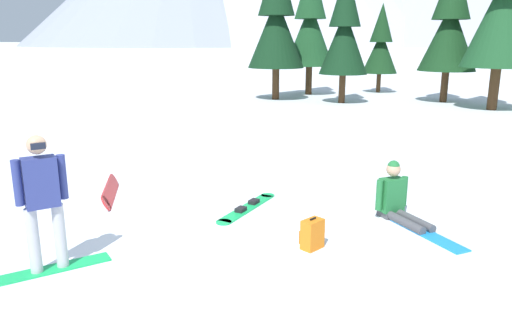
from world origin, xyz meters
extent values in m
plane|color=white|center=(0.00, 0.00, 0.00)|extent=(800.00, 800.00, 0.00)
cube|color=#19B259|center=(-1.20, -1.16, 0.01)|extent=(1.31, 1.25, 0.02)
cylinder|color=#B7B7BC|center=(-1.09, -1.05, 0.46)|extent=(0.15, 0.15, 0.87)
cylinder|color=#B7B7BC|center=(-1.32, -1.27, 0.46)|extent=(0.15, 0.15, 0.87)
cube|color=navy|center=(-1.20, -1.16, 1.21)|extent=(0.46, 0.45, 0.64)
cylinder|color=navy|center=(-1.01, -0.98, 1.24)|extent=(0.11, 0.11, 0.58)
cylinder|color=navy|center=(-1.39, -1.34, 1.24)|extent=(0.11, 0.11, 0.58)
sphere|color=tan|center=(-1.20, -1.16, 1.69)|extent=(0.24, 0.24, 0.24)
cube|color=black|center=(-1.11, -1.26, 1.70)|extent=(0.15, 0.15, 0.08)
cube|color=#4C4C51|center=(3.31, 1.81, 0.05)|extent=(0.46, 0.44, 0.10)
cylinder|color=#4C4C51|center=(3.68, 1.45, 0.07)|extent=(0.57, 0.74, 0.14)
cylinder|color=#4C4C51|center=(3.52, 1.34, 0.07)|extent=(0.57, 0.74, 0.14)
cube|color=#1E8CD8|center=(3.83, 1.07, 0.01)|extent=(1.06, 1.35, 0.02)
cube|color=#237238|center=(3.31, 1.81, 0.39)|extent=(0.47, 0.43, 0.57)
cylinder|color=#237238|center=(3.52, 1.95, 0.41)|extent=(0.11, 0.11, 0.52)
cylinder|color=#237238|center=(3.10, 1.66, 0.41)|extent=(0.11, 0.11, 0.52)
sphere|color=tan|center=(3.31, 1.81, 0.83)|extent=(0.24, 0.24, 0.24)
sphere|color=#237238|center=(3.31, 1.81, 0.88)|extent=(0.20, 0.20, 0.20)
cube|color=#19B259|center=(0.82, 1.69, 0.01)|extent=(0.71, 1.60, 0.02)
cylinder|color=#19B259|center=(1.06, 2.45, 0.01)|extent=(0.32, 0.32, 0.02)
cylinder|color=#19B259|center=(0.59, 0.93, 0.01)|extent=(0.32, 0.32, 0.02)
cube|color=black|center=(0.89, 1.92, 0.06)|extent=(0.19, 0.23, 0.07)
cube|color=black|center=(0.75, 1.46, 0.06)|extent=(0.19, 0.23, 0.07)
cube|color=red|center=(-1.88, 1.78, 0.14)|extent=(0.69, 1.42, 0.27)
cylinder|color=red|center=(-2.16, 2.46, 0.14)|extent=(0.26, 0.33, 0.27)
cylinder|color=red|center=(-1.61, 1.10, 0.14)|extent=(0.26, 0.33, 0.27)
cube|color=black|center=(-2.00, 1.97, 0.16)|extent=(0.19, 0.23, 0.16)
cube|color=black|center=(-1.84, 1.56, 0.16)|extent=(0.19, 0.23, 0.16)
cube|color=orange|center=(2.11, 0.22, 0.22)|extent=(0.35, 0.38, 0.44)
cube|color=#A85613|center=(2.00, 0.29, 0.15)|extent=(0.18, 0.22, 0.20)
cylinder|color=black|center=(2.11, 0.22, 0.46)|extent=(0.09, 0.11, 0.02)
cube|color=gray|center=(-3.56, 1.83, 0.11)|extent=(0.53, 0.45, 0.22)
cube|color=slate|center=(-3.49, 1.86, 0.24)|extent=(0.26, 0.28, 0.07)
cylinder|color=black|center=(-3.79, 1.76, 0.12)|extent=(0.12, 0.07, 0.02)
cylinder|color=#472D19|center=(2.02, 17.02, 0.68)|extent=(0.31, 0.31, 1.36)
cone|color=black|center=(2.02, 17.02, 2.80)|extent=(2.25, 2.25, 2.89)
cylinder|color=#472D19|center=(3.92, 22.17, 0.54)|extent=(0.25, 0.25, 1.08)
cone|color=#143819|center=(3.92, 22.17, 2.23)|extent=(1.94, 1.94, 2.30)
cone|color=#143819|center=(3.92, 22.17, 3.84)|extent=(1.26, 1.26, 2.11)
cylinder|color=#472D19|center=(6.82, 18.32, 0.74)|extent=(0.34, 0.34, 1.49)
cone|color=#143819|center=(6.82, 18.32, 3.07)|extent=(2.65, 2.65, 3.16)
cylinder|color=#472D19|center=(-1.28, 17.75, 0.79)|extent=(0.36, 0.36, 1.57)
cone|color=black|center=(-1.28, 17.75, 3.24)|extent=(2.76, 2.76, 3.34)
cylinder|color=#472D19|center=(0.13, 20.33, 0.77)|extent=(0.35, 0.35, 1.55)
cone|color=#194723|center=(0.13, 20.33, 3.19)|extent=(2.60, 2.60, 3.29)
cylinder|color=#472D19|center=(8.41, 15.91, 0.90)|extent=(0.41, 0.41, 1.80)
cone|color=#194723|center=(8.41, 15.91, 3.72)|extent=(2.97, 2.97, 3.84)
camera|label=1|loc=(2.60, -6.31, 2.96)|focal=33.91mm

